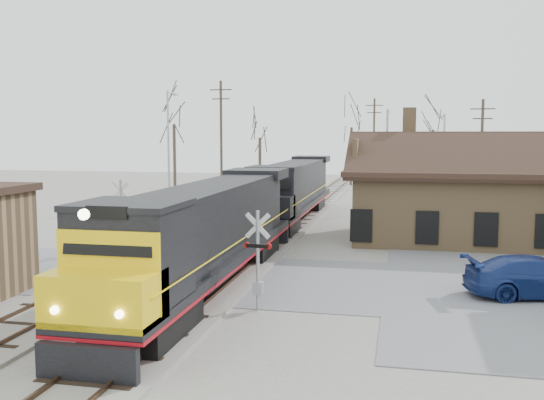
{
  "coord_description": "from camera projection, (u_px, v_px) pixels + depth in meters",
  "views": [
    {
      "loc": [
        7.56,
        -25.04,
        6.25
      ],
      "look_at": [
        0.3,
        9.0,
        2.48
      ],
      "focal_mm": 40.0,
      "sensor_mm": 36.0,
      "label": 1
    }
  ],
  "objects": [
    {
      "name": "parked_car",
      "position": [
        537.0,
        277.0,
        23.28
      ],
      "size": [
        5.8,
        3.28,
        1.59
      ],
      "primitive_type": "imported",
      "rotation": [
        0.0,
        0.0,
        1.78
      ],
      "color": "navy",
      "rests_on": "ground"
    },
    {
      "name": "streetlight_c",
      "position": [
        443.0,
        152.0,
        56.02
      ],
      "size": [
        0.25,
        2.04,
        8.15
      ],
      "color": "#A5A8AD",
      "rests_on": "ground"
    },
    {
      "name": "track_siding",
      "position": [
        223.0,
        224.0,
        42.1
      ],
      "size": [
        3.4,
        90.0,
        0.24
      ],
      "color": "gray",
      "rests_on": "ground"
    },
    {
      "name": "track_main",
      "position": [
        286.0,
        226.0,
        41.16
      ],
      "size": [
        3.4,
        90.0,
        0.24
      ],
      "color": "gray",
      "rests_on": "ground"
    },
    {
      "name": "tree_a",
      "position": [
        174.0,
        112.0,
        58.58
      ],
      "size": [
        4.83,
        4.83,
        11.83
      ],
      "color": "#382D23",
      "rests_on": "ground"
    },
    {
      "name": "utility_pole_b",
      "position": [
        374.0,
        142.0,
        69.32
      ],
      "size": [
        2.0,
        0.24,
        10.35
      ],
      "color": "#382D23",
      "rests_on": "ground"
    },
    {
      "name": "crossbuck_near",
      "position": [
        258.0,
        263.0,
        21.48
      ],
      "size": [
        1.02,
        0.27,
        3.59
      ],
      "rotation": [
        0.0,
        0.0,
        -0.08
      ],
      "color": "#A5A8AD",
      "rests_on": "ground"
    },
    {
      "name": "tree_c",
      "position": [
        352.0,
        118.0,
        72.88
      ],
      "size": [
        4.74,
        4.74,
        11.62
      ],
      "color": "#382D23",
      "rests_on": "ground"
    },
    {
      "name": "depot",
      "position": [
        477.0,
        200.0,
        35.51
      ],
      "size": [
        15.2,
        9.31,
        7.9
      ],
      "color": "#9B7950",
      "rests_on": "ground"
    },
    {
      "name": "locomotive_trailing",
      "position": [
        293.0,
        190.0,
        43.44
      ],
      "size": [
        2.96,
        19.8,
        4.16
      ],
      "color": "black",
      "rests_on": "ground"
    },
    {
      "name": "utility_pole_c",
      "position": [
        481.0,
        152.0,
        50.59
      ],
      "size": [
        2.0,
        0.24,
        9.17
      ],
      "color": "#382D23",
      "rests_on": "ground"
    },
    {
      "name": "tree_d",
      "position": [
        433.0,
        120.0,
        67.05
      ],
      "size": [
        4.49,
        4.49,
        11.01
      ],
      "color": "#382D23",
      "rests_on": "ground"
    },
    {
      "name": "crossbuck_far",
      "position": [
        121.0,
        218.0,
        32.38
      ],
      "size": [
        1.1,
        0.29,
        3.86
      ],
      "rotation": [
        0.0,
        0.0,
        3.12
      ],
      "color": "#A5A8AD",
      "rests_on": "ground"
    },
    {
      "name": "road",
      "position": [
        223.0,
        277.0,
        26.58
      ],
      "size": [
        60.0,
        9.0,
        0.03
      ],
      "primitive_type": "cube",
      "color": "slate",
      "rests_on": "ground"
    },
    {
      "name": "streetlight_b",
      "position": [
        387.0,
        154.0,
        48.63
      ],
      "size": [
        0.25,
        2.04,
        8.28
      ],
      "color": "#A5A8AD",
      "rests_on": "ground"
    },
    {
      "name": "utility_pole_a",
      "position": [
        221.0,
        140.0,
        54.07
      ],
      "size": [
        2.0,
        0.24,
        10.99
      ],
      "color": "#382D23",
      "rests_on": "ground"
    },
    {
      "name": "tree_b",
      "position": [
        260.0,
        128.0,
        62.85
      ],
      "size": [
        3.95,
        3.95,
        9.68
      ],
      "color": "#382D23",
      "rests_on": "ground"
    },
    {
      "name": "locomotive_lead",
      "position": [
        204.0,
        235.0,
        23.93
      ],
      "size": [
        2.96,
        19.8,
        4.39
      ],
      "color": "black",
      "rests_on": "ground"
    },
    {
      "name": "streetlight_a",
      "position": [
        169.0,
        146.0,
        47.79
      ],
      "size": [
        0.25,
        2.04,
        9.65
      ],
      "color": "#A5A8AD",
      "rests_on": "ground"
    },
    {
      "name": "ground",
      "position": [
        223.0,
        277.0,
        26.59
      ],
      "size": [
        140.0,
        140.0,
        0.0
      ],
      "primitive_type": "plane",
      "color": "gray",
      "rests_on": "ground"
    }
  ]
}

